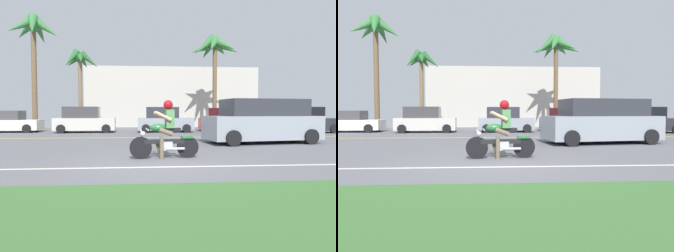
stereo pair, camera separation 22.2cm
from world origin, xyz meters
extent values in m
cube|color=slate|center=(0.00, 3.00, -0.02)|extent=(56.00, 30.00, 0.04)
cube|color=#3D6B33|center=(0.00, -4.10, 0.03)|extent=(56.00, 3.80, 0.06)
cube|color=silver|center=(0.00, -0.27, 0.00)|extent=(50.40, 0.12, 0.01)
cube|color=yellow|center=(0.00, 8.25, 0.00)|extent=(50.40, 0.12, 0.01)
cylinder|color=black|center=(-0.53, 1.06, 0.32)|extent=(0.65, 0.15, 0.64)
cylinder|color=black|center=(0.85, 1.19, 0.32)|extent=(0.65, 0.15, 0.64)
cylinder|color=#B7BAC1|center=(-0.43, 1.07, 0.59)|extent=(0.29, 0.08, 0.56)
cube|color=black|center=(0.16, 1.12, 0.49)|extent=(1.18, 0.21, 0.13)
cube|color=#B7BAC1|center=(0.21, 1.13, 0.36)|extent=(0.36, 0.24, 0.26)
ellipsoid|color=#236B33|center=(-0.03, 1.11, 0.90)|extent=(0.47, 0.26, 0.24)
cube|color=black|center=(0.37, 1.14, 0.84)|extent=(0.53, 0.28, 0.11)
cube|color=#236B33|center=(0.83, 1.18, 0.61)|extent=(0.36, 0.20, 0.06)
cylinder|color=#B7BAC1|center=(-0.34, 1.08, 0.85)|extent=(0.10, 0.67, 0.04)
sphere|color=#B7BAC1|center=(-0.47, 1.07, 0.72)|extent=(0.15, 0.15, 0.15)
cylinder|color=#B7BAC1|center=(0.47, 1.02, 0.29)|extent=(0.54, 0.12, 0.08)
cube|color=#4C7F4C|center=(0.31, 1.14, 1.16)|extent=(0.26, 0.36, 0.54)
sphere|color=maroon|center=(0.27, 1.13, 1.57)|extent=(0.28, 0.28, 0.28)
cylinder|color=brown|center=(0.17, 1.23, 0.78)|extent=(0.44, 0.18, 0.27)
cylinder|color=brown|center=(0.19, 1.02, 0.78)|extent=(0.44, 0.18, 0.27)
cylinder|color=brown|center=(0.07, 0.97, 0.33)|extent=(0.13, 0.13, 0.65)
cylinder|color=brown|center=(0.00, 1.24, 0.29)|extent=(0.23, 0.14, 0.36)
cylinder|color=tan|center=(0.08, 1.33, 1.24)|extent=(0.49, 0.14, 0.30)
cylinder|color=tan|center=(0.11, 0.91, 1.24)|extent=(0.49, 0.14, 0.30)
cube|color=#8C939E|center=(4.69, 5.12, 0.68)|extent=(5.10, 2.55, 1.00)
cube|color=#2D2F36|center=(4.79, 5.13, 1.54)|extent=(3.71, 2.10, 0.73)
cylinder|color=black|center=(6.30, 6.30, 0.32)|extent=(0.66, 0.31, 0.64)
cylinder|color=black|center=(2.82, 5.82, 0.32)|extent=(0.66, 0.31, 0.64)
cylinder|color=black|center=(6.56, 4.42, 0.32)|extent=(0.66, 0.31, 0.64)
cylinder|color=black|center=(3.08, 3.94, 0.32)|extent=(0.66, 0.31, 0.64)
cylinder|color=black|center=(7.21, 5.47, 0.73)|extent=(0.27, 0.60, 0.58)
cube|color=white|center=(-9.58, 13.19, 0.49)|extent=(4.45, 1.94, 0.67)
cube|color=#444346|center=(-9.84, 13.19, 1.13)|extent=(2.60, 1.63, 0.62)
cylinder|color=black|center=(-7.97, 12.35, 0.28)|extent=(0.57, 0.20, 0.56)
cylinder|color=black|center=(-8.02, 14.14, 0.28)|extent=(0.57, 0.20, 0.56)
cube|color=beige|center=(-4.30, 12.65, 0.56)|extent=(3.97, 1.89, 0.80)
cube|color=#3B3A3D|center=(-4.53, 12.64, 1.33)|extent=(2.33, 1.58, 0.74)
cylinder|color=black|center=(-5.66, 11.73, 0.28)|extent=(0.57, 0.21, 0.56)
cylinder|color=black|center=(-2.86, 11.86, 0.28)|extent=(0.57, 0.21, 0.56)
cylinder|color=black|center=(-5.74, 13.43, 0.28)|extent=(0.57, 0.21, 0.56)
cylinder|color=black|center=(-2.94, 13.57, 0.28)|extent=(0.57, 0.21, 0.56)
cube|color=#8C939E|center=(1.02, 12.63, 0.55)|extent=(3.70, 1.78, 0.79)
cube|color=#2D2F36|center=(0.80, 12.63, 1.31)|extent=(2.15, 1.53, 0.73)
cylinder|color=black|center=(-0.30, 11.74, 0.28)|extent=(0.56, 0.18, 0.56)
cylinder|color=black|center=(2.35, 11.76, 0.28)|extent=(0.56, 0.18, 0.56)
cylinder|color=black|center=(-0.31, 13.50, 0.28)|extent=(0.56, 0.18, 0.56)
cylinder|color=black|center=(2.34, 13.52, 0.28)|extent=(0.56, 0.18, 0.56)
cube|color=#AD1E1E|center=(5.36, 13.37, 0.54)|extent=(3.82, 2.04, 0.77)
cube|color=#351116|center=(5.14, 13.39, 1.28)|extent=(2.25, 1.68, 0.71)
cylinder|color=black|center=(3.97, 12.59, 0.28)|extent=(0.57, 0.22, 0.56)
cylinder|color=black|center=(6.62, 12.39, 0.28)|extent=(0.57, 0.22, 0.56)
cylinder|color=black|center=(4.10, 14.36, 0.28)|extent=(0.57, 0.22, 0.56)
cylinder|color=black|center=(6.76, 14.16, 0.28)|extent=(0.57, 0.22, 0.56)
cube|color=#232328|center=(10.08, 11.27, 0.55)|extent=(4.31, 1.62, 0.79)
cube|color=black|center=(9.82, 11.27, 1.31)|extent=(2.50, 1.39, 0.73)
cylinder|color=black|center=(8.54, 10.46, 0.28)|extent=(0.56, 0.18, 0.56)
cylinder|color=black|center=(11.63, 10.47, 0.28)|extent=(0.56, 0.18, 0.56)
cylinder|color=black|center=(8.53, 12.06, 0.28)|extent=(0.56, 0.18, 0.56)
cylinder|color=black|center=(11.63, 12.08, 0.28)|extent=(0.56, 0.18, 0.56)
cylinder|color=brown|center=(4.92, 14.77, 3.22)|extent=(0.32, 0.32, 6.44)
sphere|color=#337538|center=(4.92, 14.77, 6.44)|extent=(0.84, 0.84, 0.84)
cone|color=#337538|center=(5.81, 14.89, 6.22)|extent=(2.20, 0.99, 1.31)
cone|color=#337538|center=(5.47, 15.48, 6.22)|extent=(1.87, 2.11, 1.22)
cone|color=#337538|center=(4.59, 15.61, 6.22)|extent=(1.41, 2.16, 1.74)
cone|color=#337538|center=(4.16, 15.26, 6.22)|extent=(2.16, 1.75, 1.16)
cone|color=#337538|center=(4.05, 14.54, 6.22)|extent=(2.13, 1.22, 1.80)
cone|color=#337538|center=(4.58, 13.94, 6.22)|extent=(1.45, 2.20, 1.64)
cone|color=#337538|center=(5.44, 14.05, 6.22)|extent=(1.82, 2.13, 1.51)
cylinder|color=brown|center=(-8.86, 16.45, 4.00)|extent=(0.39, 0.39, 7.99)
sphere|color=#337538|center=(-8.86, 16.45, 7.99)|extent=(1.02, 1.02, 1.02)
cone|color=#337538|center=(-7.89, 16.34, 7.75)|extent=(2.31, 1.04, 1.87)
cone|color=#337538|center=(-8.70, 17.41, 7.75)|extent=(1.12, 2.21, 2.06)
cone|color=#337538|center=(-9.64, 17.03, 7.75)|extent=(2.30, 1.99, 1.65)
cone|color=#337538|center=(-9.54, 15.75, 7.75)|extent=(2.13, 2.16, 1.81)
cone|color=#337538|center=(-8.59, 15.51, 7.75)|extent=(1.34, 2.26, 2.04)
cylinder|color=brown|center=(-5.00, 14.60, 2.62)|extent=(0.27, 0.27, 5.25)
sphere|color=#28662D|center=(-5.00, 14.60, 5.25)|extent=(0.71, 0.71, 0.71)
cone|color=#28662D|center=(-4.33, 14.64, 5.08)|extent=(1.52, 0.64, 1.38)
cone|color=#28662D|center=(-4.87, 15.26, 5.08)|extent=(0.84, 1.65, 1.19)
cone|color=#28662D|center=(-5.54, 15.01, 5.08)|extent=(1.58, 1.39, 1.13)
cone|color=#28662D|center=(-5.52, 14.17, 5.08)|extent=(1.41, 1.30, 1.49)
cone|color=#28662D|center=(-4.83, 13.95, 5.08)|extent=(0.93, 1.67, 1.12)
cube|color=#BCB7AD|center=(2.15, 21.00, 2.69)|extent=(15.58, 4.00, 5.38)
camera|label=1|loc=(-0.45, -7.58, 1.36)|focal=32.02mm
camera|label=2|loc=(-0.23, -7.59, 1.36)|focal=32.02mm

